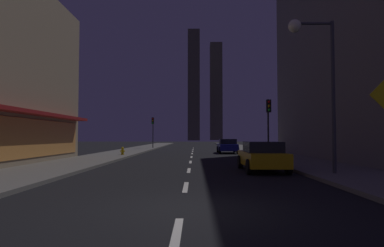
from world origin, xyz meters
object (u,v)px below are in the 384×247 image
at_px(car_parked_far, 227,146).
at_px(traffic_light_near_right, 269,115).
at_px(traffic_light_far_left, 153,126).
at_px(street_lamp_right, 313,58).
at_px(car_parked_near, 262,156).
at_px(fire_hydrant_far_left, 123,151).

bearing_deg(car_parked_far, traffic_light_near_right, -79.35).
bearing_deg(traffic_light_far_left, traffic_light_near_right, -62.25).
bearing_deg(street_lamp_right, car_parked_far, 95.34).
bearing_deg(traffic_light_near_right, car_parked_far, 100.65).
bearing_deg(car_parked_near, fire_hydrant_far_left, 129.63).
bearing_deg(traffic_light_far_left, car_parked_far, -49.90).
distance_m(traffic_light_near_right, traffic_light_far_left, 23.62).
xyz_separation_m(car_parked_near, traffic_light_far_left, (-9.10, 27.74, 2.45)).
bearing_deg(traffic_light_far_left, street_lamp_right, -69.98).
distance_m(traffic_light_near_right, street_lamp_right, 9.15).
height_order(fire_hydrant_far_left, traffic_light_far_left, traffic_light_far_left).
relative_size(fire_hydrant_far_left, traffic_light_near_right, 0.16).
xyz_separation_m(car_parked_near, car_parked_far, (0.00, 16.93, 0.00)).
bearing_deg(traffic_light_near_right, traffic_light_far_left, 117.75).
distance_m(traffic_light_far_left, street_lamp_right, 31.84).
xyz_separation_m(traffic_light_far_left, street_lamp_right, (10.88, -29.86, 1.87)).
xyz_separation_m(car_parked_far, street_lamp_right, (1.78, -19.06, 4.33)).
height_order(fire_hydrant_far_left, traffic_light_near_right, traffic_light_near_right).
distance_m(car_parked_near, fire_hydrant_far_left, 14.90).
bearing_deg(fire_hydrant_far_left, car_parked_far, 29.88).
relative_size(traffic_light_far_left, street_lamp_right, 0.64).
bearing_deg(traffic_light_near_right, street_lamp_right, -90.77).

